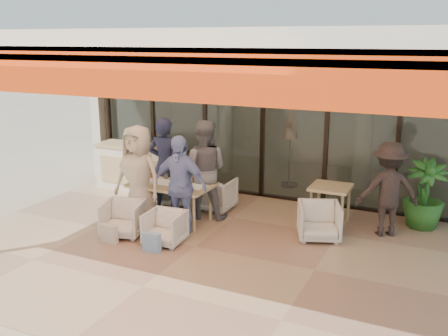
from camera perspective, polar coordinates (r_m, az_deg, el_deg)
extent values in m
plane|color=#C6B293|center=(8.26, -3.34, -9.10)|extent=(70.00, 70.00, 0.00)
cube|color=tan|center=(8.26, -3.34, -9.07)|extent=(8.00, 6.00, 0.01)
cube|color=silver|center=(7.57, -3.71, 14.43)|extent=(8.00, 6.00, 0.20)
cube|color=#E73D0C|center=(5.20, -19.78, 10.50)|extent=(8.00, 0.12, 0.45)
cube|color=#E24E12|center=(5.71, -14.93, 12.35)|extent=(8.00, 1.50, 0.06)
cylinder|color=black|center=(12.25, -13.06, 6.15)|extent=(0.12, 0.12, 3.20)
cube|color=#9EADA3|center=(10.44, 4.45, 5.08)|extent=(8.00, 0.03, 3.20)
cube|color=black|center=(10.81, 4.29, -3.11)|extent=(8.00, 0.10, 0.08)
cube|color=black|center=(10.30, 4.62, 13.67)|extent=(8.00, 0.10, 0.08)
cube|color=black|center=(12.42, -13.15, 6.26)|extent=(0.08, 0.10, 3.20)
cube|color=black|center=(11.66, -8.10, 5.97)|extent=(0.08, 0.10, 3.20)
cube|color=black|center=(10.99, -2.17, 5.58)|extent=(0.08, 0.10, 3.20)
cube|color=black|center=(10.44, 4.45, 5.08)|extent=(0.08, 0.10, 3.20)
cube|color=black|center=(10.05, 11.68, 4.44)|extent=(0.08, 0.10, 3.20)
cube|color=black|center=(9.83, 19.34, 3.70)|extent=(0.08, 0.10, 3.20)
cube|color=silver|center=(13.72, 9.75, 7.60)|extent=(9.00, 0.25, 3.40)
cube|color=silver|center=(14.04, -10.03, 7.74)|extent=(0.25, 3.50, 3.40)
cube|color=silver|center=(11.95, 7.73, 14.85)|extent=(9.00, 3.50, 0.25)
cube|color=#CFB67E|center=(12.40, 7.20, -1.00)|extent=(8.00, 3.50, 0.02)
cylinder|color=silver|center=(12.53, 0.20, 6.24)|extent=(0.40, 0.40, 3.00)
cylinder|color=silver|center=(11.52, 15.76, 4.96)|extent=(0.40, 0.40, 3.00)
cylinder|color=black|center=(11.87, 1.16, 13.05)|extent=(0.03, 0.03, 0.70)
cube|color=black|center=(11.89, 1.15, 10.88)|extent=(0.30, 0.30, 0.40)
sphere|color=#FFBF72|center=(11.89, 1.15, 10.88)|extent=(0.18, 0.18, 0.18)
cylinder|color=black|center=(10.92, 18.57, 12.19)|extent=(0.03, 0.03, 0.70)
cube|color=black|center=(10.94, 18.38, 9.84)|extent=(0.30, 0.30, 0.40)
sphere|color=#FFBF72|center=(10.94, 18.38, 9.84)|extent=(0.18, 0.18, 0.18)
cylinder|color=black|center=(11.61, 7.45, -1.88)|extent=(0.40, 0.40, 0.05)
cylinder|color=black|center=(11.37, 7.62, 2.96)|extent=(0.04, 0.04, 2.10)
cone|color=#E45C13|center=(11.26, 7.73, 6.20)|extent=(0.32, 0.32, 1.10)
cube|color=silver|center=(11.33, -9.92, -0.04)|extent=(1.80, 0.60, 1.00)
cube|color=#CFB67E|center=(11.21, -10.04, 2.48)|extent=(1.85, 0.65, 0.06)
cube|color=#CFB67E|center=(11.08, -10.84, -0.40)|extent=(1.50, 0.02, 0.60)
cube|color=#CFB67E|center=(9.19, -5.96, -1.91)|extent=(1.50, 0.90, 0.05)
cube|color=white|center=(9.18, -5.96, -1.76)|extent=(1.30, 0.35, 0.01)
cylinder|color=#CFB67E|center=(9.37, -10.17, -4.10)|extent=(0.06, 0.06, 0.70)
cylinder|color=#CFB67E|center=(8.74, -3.48, -5.28)|extent=(0.06, 0.06, 0.70)
cylinder|color=#CFB67E|center=(9.87, -8.03, -3.05)|extent=(0.06, 0.06, 0.70)
cylinder|color=#CFB67E|center=(9.28, -1.58, -4.07)|extent=(0.06, 0.06, 0.70)
cylinder|color=white|center=(9.28, -8.83, -1.30)|extent=(0.06, 0.06, 0.11)
cylinder|color=white|center=(9.46, -6.64, -0.92)|extent=(0.06, 0.06, 0.11)
cylinder|color=white|center=(9.06, -6.03, -1.60)|extent=(0.06, 0.06, 0.11)
cylinder|color=white|center=(9.17, -3.78, -1.35)|extent=(0.06, 0.06, 0.11)
cylinder|color=white|center=(8.76, -3.84, -2.12)|extent=(0.06, 0.06, 0.11)
cylinder|color=#914215|center=(9.57, -8.33, -0.64)|extent=(0.07, 0.07, 0.16)
cylinder|color=black|center=(9.44, -5.62, -0.76)|extent=(0.09, 0.09, 0.17)
cylinder|color=black|center=(9.41, -5.63, -0.20)|extent=(0.10, 0.10, 0.01)
cylinder|color=white|center=(9.17, -9.34, -1.83)|extent=(0.22, 0.22, 0.01)
cylinder|color=white|center=(8.71, -4.44, -2.56)|extent=(0.22, 0.22, 0.01)
cylinder|color=white|center=(9.67, -7.27, -0.90)|extent=(0.22, 0.22, 0.01)
cylinder|color=white|center=(9.23, -2.54, -1.54)|extent=(0.22, 0.22, 0.01)
imported|color=silver|center=(10.28, -5.18, -2.16)|extent=(0.90, 0.87, 0.73)
imported|color=silver|center=(9.90, -0.97, -2.82)|extent=(0.70, 0.65, 0.71)
imported|color=silver|center=(8.79, -11.47, -5.52)|extent=(0.80, 0.77, 0.68)
imported|color=silver|center=(8.35, -6.78, -6.63)|extent=(0.65, 0.61, 0.62)
imported|color=#191F38|center=(9.71, -6.74, 0.31)|extent=(0.72, 0.51, 1.88)
imported|color=slate|center=(9.31, -2.35, -0.22)|extent=(1.07, 0.93, 1.88)
imported|color=beige|center=(8.99, -9.77, -1.02)|extent=(0.92, 0.61, 1.86)
imported|color=#7C96CF|center=(8.57, -5.13, -2.02)|extent=(1.03, 0.43, 1.76)
cube|color=silver|center=(8.55, -13.01, -7.39)|extent=(0.30, 0.10, 0.34)
cube|color=#99BFD8|center=(8.09, -8.27, -8.47)|extent=(0.30, 0.10, 0.34)
cube|color=#CFB67E|center=(9.19, 12.12, -2.16)|extent=(0.70, 0.70, 0.05)
cylinder|color=#CFB67E|center=(9.11, 9.86, -4.65)|extent=(0.05, 0.05, 0.70)
cylinder|color=#CFB67E|center=(8.99, 13.31, -5.10)|extent=(0.05, 0.05, 0.70)
cylinder|color=#CFB67E|center=(9.62, 10.77, -3.64)|extent=(0.05, 0.05, 0.70)
cylinder|color=#CFB67E|center=(9.51, 14.04, -4.05)|extent=(0.05, 0.05, 0.70)
imported|color=silver|center=(8.61, 10.81, -5.82)|extent=(0.87, 0.84, 0.70)
imported|color=black|center=(8.91, 18.23, -2.38)|extent=(1.23, 1.02, 1.65)
imported|color=#1E5919|center=(9.55, 21.91, -2.85)|extent=(0.84, 0.84, 1.26)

